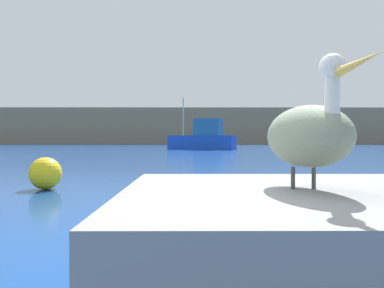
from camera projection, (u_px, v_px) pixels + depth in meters
ground_plane at (140, 267)px, 3.29m from camera, size 260.00×260.00×0.00m
hillside_backdrop at (188, 127)px, 80.42m from camera, size 140.00×16.38×7.02m
pier_dock at (306, 245)px, 2.63m from camera, size 2.52×2.33×0.76m
pelican at (308, 134)px, 2.60m from camera, size 0.58×1.31×0.86m
fishing_boat_blue at (203, 138)px, 38.53m from camera, size 7.00×4.27×5.34m
mooring_buoy at (45, 173)px, 8.35m from camera, size 0.70×0.70×0.70m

